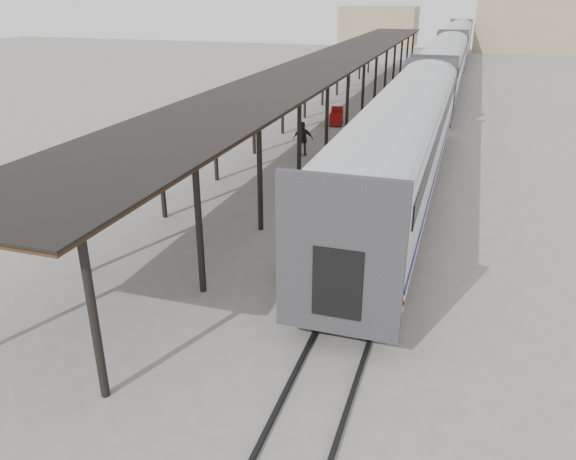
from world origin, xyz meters
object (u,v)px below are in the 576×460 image
at_px(luggage_tug, 337,117).
at_px(porter, 297,232).
at_px(baggage_cart, 303,255).
at_px(pedestrian, 303,139).

xyz_separation_m(luggage_tug, porter, (3.96, -22.05, 1.18)).
bearing_deg(baggage_cart, luggage_tug, 82.80).
relative_size(baggage_cart, porter, 1.56).
xyz_separation_m(luggage_tug, pedestrian, (-0.00, -7.98, 0.40)).
bearing_deg(porter, baggage_cart, -6.38).
bearing_deg(luggage_tug, pedestrian, -96.93).
bearing_deg(baggage_cart, pedestrian, 88.77).
height_order(baggage_cart, luggage_tug, luggage_tug).
bearing_deg(porter, luggage_tug, 3.79).
relative_size(baggage_cart, pedestrian, 1.43).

